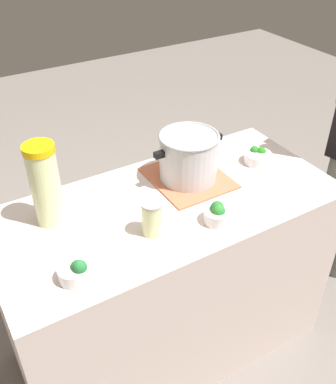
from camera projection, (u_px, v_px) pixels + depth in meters
ground_plane at (168, 340)px, 2.20m from camera, size 8.00×8.00×0.00m
counter_slab at (168, 280)px, 1.95m from camera, size 1.35×0.63×0.86m
dish_cloth at (188, 178)px, 1.83m from camera, size 0.30×0.34×0.01m
cooking_pot at (189, 156)px, 1.77m from camera, size 0.31×0.24×0.20m
lemonade_pitcher at (45, 185)px, 1.52m from camera, size 0.11×0.11×0.31m
mason_jar at (152, 218)px, 1.52m from camera, size 0.08×0.08×0.13m
broccoli_bowl_front at (76, 271)px, 1.36m from camera, size 0.10×0.10×0.08m
broccoli_bowl_center at (258, 156)px, 1.93m from camera, size 0.12×0.12×0.07m
broccoli_bowl_back at (218, 214)px, 1.59m from camera, size 0.10×0.10×0.08m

